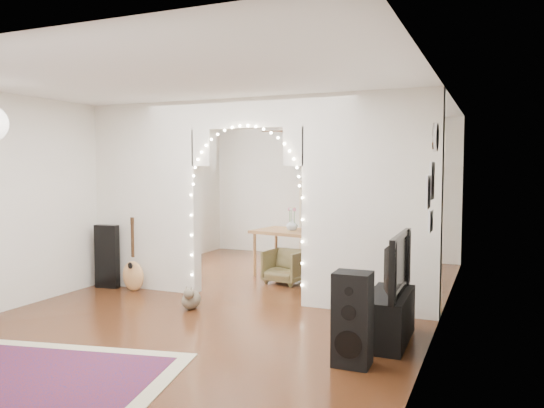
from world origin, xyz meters
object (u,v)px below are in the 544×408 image
at_px(floor_speaker, 352,319).
at_px(bookcase, 339,220).
at_px(acoustic_guitar, 133,264).
at_px(dining_table, 292,235).
at_px(media_console, 389,317).
at_px(dining_chair_left, 315,253).
at_px(dining_chair_right, 285,266).

relative_size(floor_speaker, bookcase, 0.55).
distance_m(acoustic_guitar, dining_table, 2.57).
bearing_deg(bookcase, media_console, -51.19).
height_order(acoustic_guitar, floor_speaker, acoustic_guitar).
bearing_deg(media_console, dining_chair_left, 117.48).
bearing_deg(dining_table, dining_chair_left, 100.23).
relative_size(acoustic_guitar, dining_chair_right, 1.59).
height_order(acoustic_guitar, dining_table, acoustic_guitar).
xyz_separation_m(media_console, bookcase, (-1.84, 4.55, 0.52)).
relative_size(floor_speaker, dining_chair_right, 1.50).
bearing_deg(bookcase, acoustic_guitar, -100.86).
bearing_deg(dining_chair_right, dining_table, 106.87).
bearing_deg(dining_chair_left, acoustic_guitar, -138.27).
xyz_separation_m(acoustic_guitar, dining_chair_right, (1.82, 1.35, -0.14)).
distance_m(bookcase, dining_chair_left, 0.94).
xyz_separation_m(acoustic_guitar, floor_speaker, (3.64, -1.57, 0.03)).
height_order(bookcase, dining_table, bookcase).
xyz_separation_m(dining_table, dining_chair_right, (0.09, -0.52, -0.42)).
xyz_separation_m(acoustic_guitar, dining_chair_left, (1.74, 3.05, -0.18)).
distance_m(acoustic_guitar, bookcase, 4.27).
relative_size(acoustic_guitar, dining_table, 0.68).
distance_m(acoustic_guitar, media_console, 3.90).
height_order(acoustic_guitar, bookcase, bookcase).
bearing_deg(dining_chair_right, bookcase, 93.81).
relative_size(dining_chair_left, dining_chair_right, 0.82).
xyz_separation_m(floor_speaker, media_console, (0.18, 0.79, -0.17)).
bearing_deg(acoustic_guitar, media_console, 5.98).
bearing_deg(media_console, acoustic_guitar, 167.46).
xyz_separation_m(floor_speaker, bookcase, (-1.66, 5.34, 0.34)).
xyz_separation_m(bookcase, dining_chair_left, (-0.24, -0.72, -0.56)).
xyz_separation_m(media_console, dining_chair_right, (-2.00, 2.13, 0.01)).
height_order(bookcase, dining_chair_right, bookcase).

